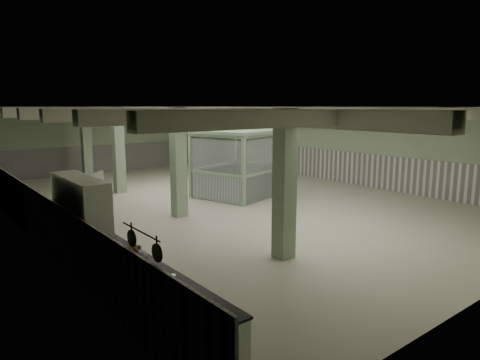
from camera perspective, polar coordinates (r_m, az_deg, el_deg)
floor at (r=16.65m, az=-2.31°, el=-2.78°), size 20.00×20.00×0.00m
ceiling at (r=16.24m, az=-2.40°, el=9.71°), size 14.00×20.00×0.02m
wall_back at (r=25.12m, az=-15.85°, el=5.30°), size 14.00×0.02×3.60m
wall_left at (r=13.55m, az=-27.15°, el=0.95°), size 0.02×20.00×3.60m
wall_right at (r=21.18m, az=13.26°, el=4.62°), size 0.02×20.00×3.60m
wainscot_left at (r=13.74m, az=-26.71°, el=-3.37°), size 0.05×19.90×1.50m
wainscot_right at (r=21.28m, az=13.11°, el=1.80°), size 0.05×19.90×1.50m
wainscot_back at (r=25.20m, az=-15.71°, el=2.91°), size 13.90×0.05×1.50m
girder at (r=14.93m, az=-10.30°, el=8.70°), size 0.45×19.90×0.40m
beam_a at (r=11.05m, az=21.16°, el=8.04°), size 13.90×0.35×0.32m
beam_b at (r=12.53m, az=11.22°, el=8.65°), size 13.90×0.35×0.32m
beam_c at (r=14.29m, az=3.54°, el=8.95°), size 13.90×0.35×0.32m
beam_d at (r=16.24m, az=-2.39°, el=9.07°), size 13.90×0.35×0.32m
beam_e at (r=18.33m, az=-7.01°, el=9.10°), size 13.90×0.35×0.32m
beam_f at (r=20.51m, az=-10.67°, el=9.08°), size 13.90×0.35×0.32m
beam_g at (r=22.76m, az=-13.61°, el=9.04°), size 13.90×0.35×0.32m
column_a at (r=10.19m, az=5.96°, el=-0.63°), size 0.42×0.42×3.60m
column_b at (r=14.17m, az=-8.22°, el=2.29°), size 0.42×0.42×3.60m
column_c at (r=18.65m, az=-15.92°, el=3.82°), size 0.42×0.42×3.60m
column_d at (r=22.39m, az=-19.82°, el=4.57°), size 0.42×0.42×3.60m
hook_rail at (r=6.40m, az=-13.15°, el=-6.71°), size 0.02×1.20×0.02m
pendant_front at (r=12.92m, az=12.63°, el=6.99°), size 0.44×0.44×0.22m
pendant_mid at (r=16.95m, az=-1.99°, el=7.86°), size 0.44×0.44×0.22m
pendant_back at (r=21.20m, az=-10.06°, el=8.12°), size 0.44×0.44×0.22m
prep_counter at (r=7.80m, az=-12.94°, el=-14.50°), size 0.87×4.95×0.91m
pitcher_near at (r=6.70m, az=-8.93°, el=-13.37°), size 0.23×0.24×0.24m
pitcher_far at (r=8.14m, az=-15.97°, el=-9.10°), size 0.27×0.29×0.31m
veg_colander at (r=8.11m, az=-13.94°, el=-9.40°), size 0.55×0.55×0.22m
orange_bowl at (r=8.79m, az=-16.64°, el=-8.47°), size 0.24×0.24×0.09m
skillet_near at (r=6.14m, az=-11.01°, el=-9.51°), size 0.04×0.26×0.26m
skillet_far at (r=6.87m, az=-14.24°, el=-7.54°), size 0.04×0.27×0.27m
walkin_cooler at (r=9.98m, az=-20.19°, el=-5.87°), size 1.05×2.28×2.09m
guard_booth at (r=17.38m, az=-0.04°, el=3.82°), size 4.01×3.66×2.70m
filing_cabinet at (r=18.96m, az=3.97°, el=0.51°), size 0.40×0.55×1.13m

